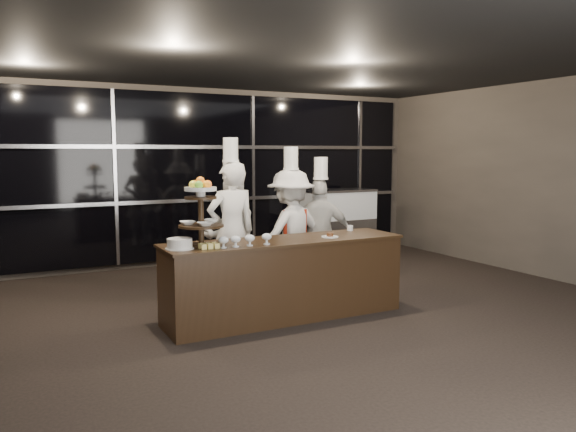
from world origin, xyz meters
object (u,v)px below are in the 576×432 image
layer_cake (180,244)px  display_case (338,220)px  buffet_counter (285,278)px  chef_c (291,231)px  display_stand (201,207)px  chef_a (231,230)px  chef_b (231,236)px  chef_d (320,233)px

layer_cake → display_case: display_case is taller
layer_cake → buffet_counter: bearing=2.3°
buffet_counter → layer_cake: 1.35m
buffet_counter → chef_c: 1.18m
buffet_counter → display_case: display_case is taller
display_stand → layer_cake: size_ratio=2.48×
display_stand → layer_cake: bearing=-168.9°
layer_cake → chef_a: chef_a is taller
layer_cake → chef_b: size_ratio=0.16×
display_stand → display_case: bearing=38.9°
display_stand → display_case: 4.67m
display_stand → chef_c: 1.91m
layer_cake → chef_d: 2.53m
layer_cake → chef_d: (2.31, 1.02, -0.18)m
buffet_counter → chef_a: (-0.25, 1.00, 0.46)m
layer_cake → chef_a: bearing=46.4°
layer_cake → chef_b: (1.10, 1.33, -0.17)m
buffet_counter → chef_b: 1.33m
buffet_counter → display_stand: display_stand is taller
buffet_counter → layer_cake: size_ratio=9.47×
buffet_counter → layer_cake: (-1.25, -0.05, 0.51)m
display_case → chef_a: size_ratio=0.63×
display_stand → chef_c: bearing=31.0°
chef_d → chef_a: bearing=178.6°
chef_c → chef_d: chef_c is taller
display_stand → chef_a: bearing=53.3°
display_case → chef_a: (-2.85, -1.90, 0.24)m
layer_cake → display_case: (3.85, 2.95, -0.29)m
layer_cake → chef_c: 2.10m
buffet_counter → display_stand: (-1.00, -0.00, 0.87)m
buffet_counter → display_case: (2.60, 2.90, 0.22)m
buffet_counter → chef_d: 1.47m
chef_a → chef_b: 0.33m
display_case → chef_a: 3.44m
display_stand → chef_b: bearing=56.4°
chef_a → chef_d: chef_a is taller
buffet_counter → chef_b: chef_b is taller
chef_b → display_stand: bearing=-123.6°
display_case → chef_b: chef_b is taller
buffet_counter → display_stand: size_ratio=3.81×
layer_cake → chef_b: chef_b is taller
buffet_counter → chef_b: size_ratio=1.51×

